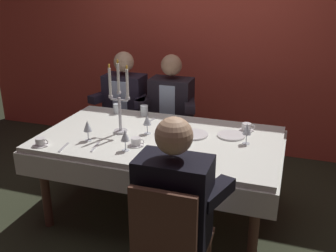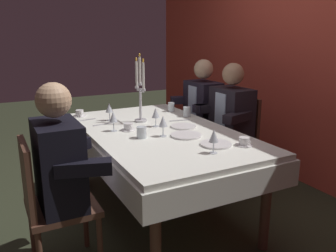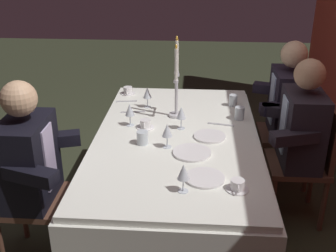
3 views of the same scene
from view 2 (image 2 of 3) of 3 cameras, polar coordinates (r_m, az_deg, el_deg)
name	(u,v)px [view 2 (image 2 of 3)]	position (r m, az deg, el deg)	size (l,w,h in m)	color
ground_plane	(160,211)	(3.18, -1.38, -13.61)	(12.00, 12.00, 0.00)	#2E3322
back_wall	(310,50)	(3.83, 21.90, 11.33)	(6.00, 0.12, 2.70)	#D14938
dining_table	(159,144)	(2.94, -1.45, -2.90)	(1.94, 1.14, 0.74)	white
candelabra	(140,94)	(3.14, -4.51, 5.18)	(0.19, 0.11, 0.61)	silver
dinner_plate_0	(183,126)	(2.99, 2.49, -0.05)	(0.22, 0.22, 0.01)	white
dinner_plate_1	(186,135)	(2.74, 2.91, -1.49)	(0.24, 0.24, 0.01)	white
dinner_plate_2	(216,144)	(2.54, 7.77, -2.93)	(0.22, 0.22, 0.01)	white
wine_glass_0	(109,108)	(3.24, -9.47, 2.86)	(0.07, 0.07, 0.16)	silver
wine_glass_1	(163,122)	(2.70, -0.81, 0.66)	(0.07, 0.07, 0.16)	silver
wine_glass_2	(156,113)	(2.99, -2.00, 2.08)	(0.07, 0.07, 0.16)	silver
wine_glass_3	(214,137)	(2.34, 7.41, -1.71)	(0.07, 0.07, 0.16)	silver
wine_glass_4	(113,117)	(2.88, -8.82, 1.39)	(0.07, 0.07, 0.16)	silver
water_tumbler_0	(187,112)	(3.36, 3.07, 2.33)	(0.07, 0.07, 0.10)	silver
water_tumbler_1	(142,132)	(2.68, -4.29, -1.03)	(0.07, 0.07, 0.09)	silver
water_tumbler_2	(171,107)	(3.58, 0.52, 3.09)	(0.06, 0.06, 0.09)	silver
coffee_cup_0	(80,114)	(3.48, -14.09, 1.97)	(0.13, 0.12, 0.06)	white
coffee_cup_1	(128,127)	(2.91, -6.42, -0.19)	(0.13, 0.12, 0.06)	white
coffee_cup_2	(244,142)	(2.56, 12.21, -2.52)	(0.13, 0.12, 0.06)	white
knife_0	(180,120)	(3.21, 1.92, 0.92)	(0.19, 0.02, 0.01)	#B7B7BC
fork_1	(87,120)	(3.31, -12.99, 0.97)	(0.17, 0.02, 0.01)	#B7B7BC
knife_2	(103,124)	(3.13, -10.44, 0.29)	(0.19, 0.02, 0.01)	#B7B7BC
seated_diner_0	(203,105)	(3.93, 5.69, 3.33)	(0.63, 0.48, 1.24)	brown
seated_diner_1	(232,115)	(3.52, 10.25, 1.79)	(0.63, 0.48, 1.24)	brown
seated_diner_2	(58,164)	(2.28, -17.36, -5.90)	(0.63, 0.48, 1.24)	brown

